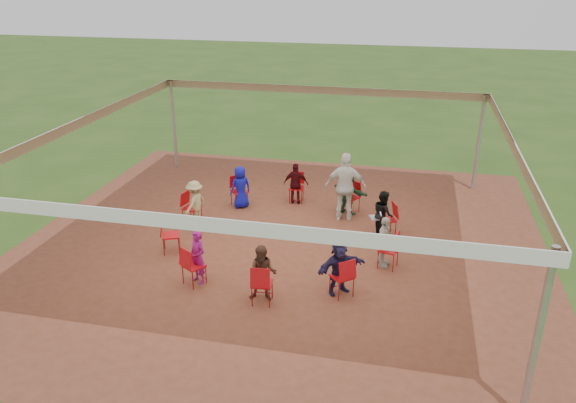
% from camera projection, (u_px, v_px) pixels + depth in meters
% --- Properties ---
extents(ground, '(80.00, 80.00, 0.00)m').
position_uv_depth(ground, '(282.00, 243.00, 14.25)').
color(ground, '#2D4A17').
rests_on(ground, ground).
extents(dirt_patch, '(13.00, 13.00, 0.00)m').
position_uv_depth(dirt_patch, '(282.00, 243.00, 14.24)').
color(dirt_patch, brown).
rests_on(dirt_patch, ground).
extents(tent, '(10.33, 10.33, 3.00)m').
position_uv_depth(tent, '(282.00, 154.00, 13.33)').
color(tent, '#B2B2B7').
rests_on(tent, ground).
extents(chair_0, '(0.57, 0.56, 0.90)m').
position_uv_depth(chair_0, '(387.00, 219.00, 14.50)').
color(chair_0, red).
rests_on(chair_0, ground).
extents(chair_1, '(0.59, 0.59, 0.90)m').
position_uv_depth(chair_1, '(351.00, 197.00, 15.89)').
color(chair_1, red).
rests_on(chair_1, ground).
extents(chair_2, '(0.45, 0.47, 0.90)m').
position_uv_depth(chair_2, '(296.00, 188.00, 16.58)').
color(chair_2, red).
rests_on(chair_2, ground).
extents(chair_3, '(0.61, 0.61, 0.90)m').
position_uv_depth(chair_3, '(239.00, 191.00, 16.32)').
color(chair_3, red).
rests_on(chair_3, ground).
extents(chair_4, '(0.53, 0.51, 0.90)m').
position_uv_depth(chair_4, '(192.00, 208.00, 15.19)').
color(chair_4, red).
rests_on(chair_4, ground).
extents(chair_5, '(0.57, 0.56, 0.90)m').
position_uv_depth(chair_5, '(171.00, 235.00, 13.64)').
color(chair_5, red).
rests_on(chair_5, ground).
extents(chair_6, '(0.59, 0.59, 0.90)m').
position_uv_depth(chair_6, '(194.00, 266.00, 12.25)').
color(chair_6, red).
rests_on(chair_6, ground).
extents(chair_7, '(0.45, 0.47, 0.90)m').
position_uv_depth(chair_7, '(262.00, 284.00, 11.56)').
color(chair_7, red).
rests_on(chair_7, ground).
extents(chair_8, '(0.61, 0.61, 0.90)m').
position_uv_depth(chair_8, '(342.00, 277.00, 11.83)').
color(chair_8, red).
rests_on(chair_8, ground).
extents(chair_9, '(0.53, 0.51, 0.90)m').
position_uv_depth(chair_9, '(388.00, 250.00, 12.95)').
color(chair_9, red).
rests_on(chair_9, ground).
extents(person_seated_0, '(0.55, 0.69, 1.24)m').
position_uv_depth(person_seated_0, '(383.00, 214.00, 14.42)').
color(person_seated_0, black).
rests_on(person_seated_0, ground).
extents(person_seated_1, '(1.20, 0.96, 1.24)m').
position_uv_depth(person_seated_1, '(348.00, 193.00, 15.74)').
color(person_seated_1, '#224529').
rests_on(person_seated_1, ground).
extents(person_seated_2, '(0.75, 0.43, 1.24)m').
position_uv_depth(person_seated_2, '(296.00, 184.00, 16.41)').
color(person_seated_2, '#39080C').
rests_on(person_seated_2, ground).
extents(person_seated_3, '(0.68, 0.65, 1.24)m').
position_uv_depth(person_seated_3, '(241.00, 187.00, 16.15)').
color(person_seated_3, '#0F129F').
rests_on(person_seated_3, ground).
extents(person_seated_4, '(0.57, 0.87, 1.24)m').
position_uv_depth(person_seated_4, '(195.00, 203.00, 15.08)').
color(person_seated_4, tan).
rests_on(person_seated_4, ground).
extents(person_seated_5, '(0.54, 0.49, 1.24)m').
position_uv_depth(person_seated_5, '(198.00, 257.00, 12.27)').
color(person_seated_5, '#931370').
rests_on(person_seated_5, ground).
extents(person_seated_6, '(0.63, 0.39, 1.24)m').
position_uv_depth(person_seated_6, '(263.00, 273.00, 11.60)').
color(person_seated_6, '#533426').
rests_on(person_seated_6, ground).
extents(person_seated_7, '(1.15, 1.07, 1.24)m').
position_uv_depth(person_seated_7, '(339.00, 267.00, 11.86)').
color(person_seated_7, '#1F1B40').
rests_on(person_seated_7, ground).
extents(person_seated_8, '(0.53, 0.79, 1.24)m').
position_uv_depth(person_seated_8, '(384.00, 242.00, 12.93)').
color(person_seated_8, beige).
rests_on(person_seated_8, ground).
extents(standing_person, '(1.16, 0.65, 1.92)m').
position_uv_depth(standing_person, '(346.00, 187.00, 15.22)').
color(standing_person, silver).
rests_on(standing_person, ground).
extents(cable_coil, '(0.44, 0.44, 0.03)m').
position_uv_depth(cable_coil, '(278.00, 236.00, 14.60)').
color(cable_coil, black).
rests_on(cable_coil, ground).
extents(laptop, '(0.39, 0.43, 0.24)m').
position_uv_depth(laptop, '(377.00, 215.00, 14.40)').
color(laptop, '#B7B7BC').
rests_on(laptop, ground).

